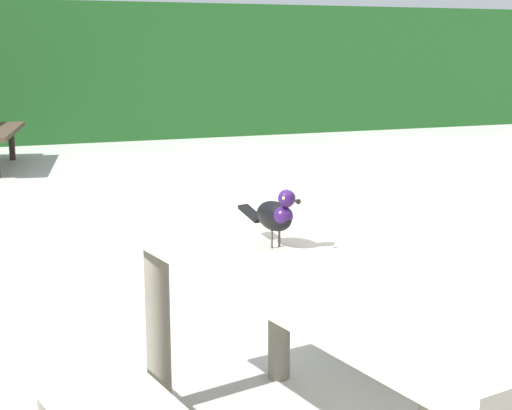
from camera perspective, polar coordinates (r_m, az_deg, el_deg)
hedge_wall at (r=11.97m, az=-14.85°, el=9.72°), size 28.00×2.25×1.95m
picnic_table_foreground at (r=2.31m, az=5.90°, el=-7.84°), size 1.96×1.98×0.74m
bird_grackle at (r=2.26m, az=1.54°, el=-0.70°), size 0.11×0.28×0.18m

